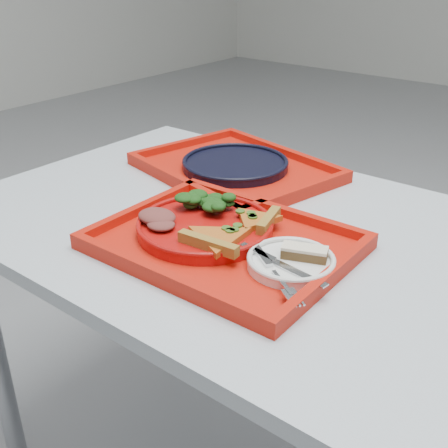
% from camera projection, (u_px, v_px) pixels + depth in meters
% --- Properties ---
extents(table, '(1.60, 0.80, 0.75)m').
position_uv_depth(table, '(329.00, 286.00, 1.06)').
color(table, '#A9B3BE').
rests_on(table, ground).
extents(tray_main, '(0.45, 0.36, 0.01)m').
position_uv_depth(tray_main, '(224.00, 245.00, 1.04)').
color(tray_main, red).
rests_on(tray_main, table).
extents(tray_far, '(0.52, 0.44, 0.01)m').
position_uv_depth(tray_far, '(235.00, 171.00, 1.39)').
color(tray_far, red).
rests_on(tray_far, table).
extents(dinner_plate, '(0.26, 0.26, 0.02)m').
position_uv_depth(dinner_plate, '(205.00, 228.00, 1.07)').
color(dinner_plate, '#AA0E0B').
rests_on(dinner_plate, tray_main).
extents(side_plate, '(0.15, 0.15, 0.01)m').
position_uv_depth(side_plate, '(291.00, 264.00, 0.96)').
color(side_plate, white).
rests_on(side_plate, tray_main).
extents(navy_plate, '(0.26, 0.26, 0.02)m').
position_uv_depth(navy_plate, '(235.00, 165.00, 1.38)').
color(navy_plate, black).
rests_on(navy_plate, tray_far).
extents(pizza_slice_a, '(0.13, 0.15, 0.02)m').
position_uv_depth(pizza_slice_a, '(219.00, 236.00, 1.00)').
color(pizza_slice_a, orange).
rests_on(pizza_slice_a, dinner_plate).
extents(pizza_slice_b, '(0.13, 0.12, 0.02)m').
position_uv_depth(pizza_slice_b, '(255.00, 218.00, 1.07)').
color(pizza_slice_b, orange).
rests_on(pizza_slice_b, dinner_plate).
extents(salad_heap, '(0.10, 0.09, 0.05)m').
position_uv_depth(salad_heap, '(207.00, 199.00, 1.11)').
color(salad_heap, black).
rests_on(salad_heap, dinner_plate).
extents(meat_portion, '(0.08, 0.06, 0.02)m').
position_uv_depth(meat_portion, '(157.00, 216.00, 1.07)').
color(meat_portion, brown).
rests_on(meat_portion, dinner_plate).
extents(dessert_bar, '(0.08, 0.06, 0.02)m').
position_uv_depth(dessert_bar, '(305.00, 252.00, 0.96)').
color(dessert_bar, '#452D17').
rests_on(dessert_bar, side_plate).
extents(knife, '(0.19, 0.04, 0.01)m').
position_uv_depth(knife, '(281.00, 264.00, 0.94)').
color(knife, silver).
rests_on(knife, side_plate).
extents(fork, '(0.17, 0.12, 0.01)m').
position_uv_depth(fork, '(273.00, 270.00, 0.92)').
color(fork, silver).
rests_on(fork, side_plate).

